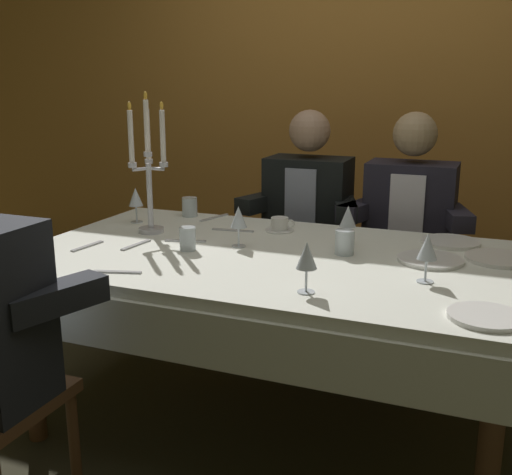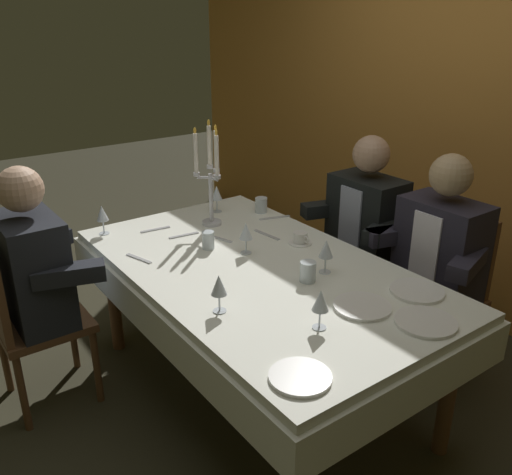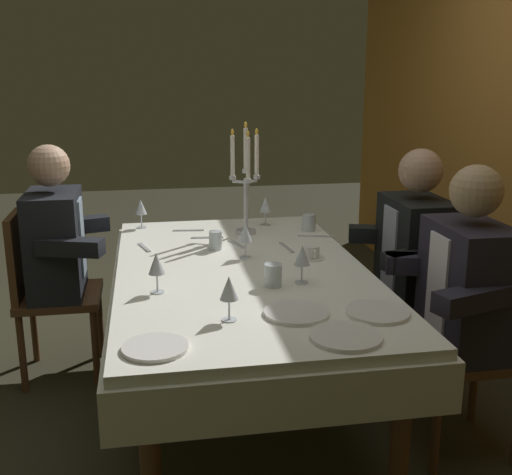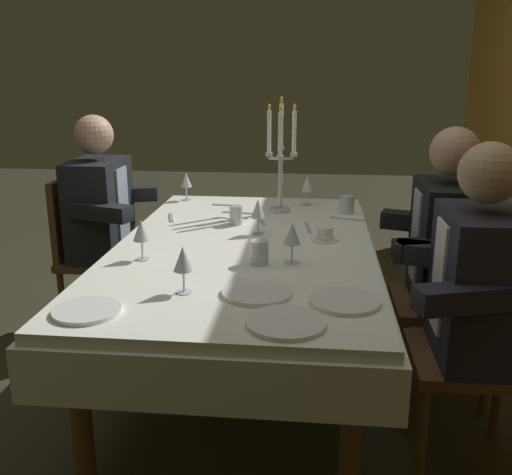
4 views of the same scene
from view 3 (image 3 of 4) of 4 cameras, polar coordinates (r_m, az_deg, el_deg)
ground_plane at (r=3.12m, az=-1.22°, el=-15.86°), size 12.00×12.00×0.00m
dining_table at (r=2.85m, az=-1.29°, el=-5.07°), size 1.94×1.14×0.74m
candelabra at (r=3.35m, az=-0.93°, el=4.84°), size 0.15×0.17×0.60m
dinner_plate_0 at (r=2.05m, az=-9.13°, el=-9.80°), size 0.21×0.21×0.01m
dinner_plate_1 at (r=2.12m, az=8.13°, el=-8.87°), size 0.24×0.24×0.01m
dinner_plate_2 at (r=2.34m, az=10.96°, el=-6.65°), size 0.23×0.23×0.01m
dinner_plate_3 at (r=2.30m, az=3.70°, el=-6.81°), size 0.24×0.24×0.01m
wine_glass_0 at (r=2.59m, az=4.19°, el=-1.72°), size 0.07×0.07×0.16m
wine_glass_1 at (r=2.94m, az=-0.97°, el=0.31°), size 0.07×0.07×0.16m
wine_glass_2 at (r=3.56m, az=-10.40°, el=2.67°), size 0.07×0.07×0.16m
wine_glass_3 at (r=2.51m, az=-9.01°, el=-2.48°), size 0.07×0.07×0.16m
wine_glass_4 at (r=2.21m, az=-2.47°, el=-4.69°), size 0.07×0.07×0.16m
wine_glass_5 at (r=3.56m, az=0.86°, el=2.92°), size 0.07×0.07×0.16m
water_tumbler_0 at (r=2.57m, az=1.56°, el=-3.43°), size 0.07×0.07×0.10m
water_tumbler_1 at (r=3.09m, az=-3.69°, el=-0.27°), size 0.06×0.06×0.09m
water_tumbler_2 at (r=3.46m, az=4.82°, el=1.35°), size 0.07×0.07×0.09m
coffee_cup_0 at (r=2.96m, az=5.06°, el=-1.40°), size 0.13×0.12×0.06m
fork_0 at (r=3.19m, az=-1.79°, el=-0.59°), size 0.17×0.07×0.01m
knife_1 at (r=3.13m, az=2.79°, el=-0.90°), size 0.19×0.04×0.01m
fork_2 at (r=3.17m, az=-10.09°, el=-0.88°), size 0.17×0.07×0.01m
knife_3 at (r=3.35m, az=5.43°, el=0.12°), size 0.07×0.19×0.01m
spoon_4 at (r=3.48m, az=-6.15°, el=0.65°), size 0.04×0.17×0.01m
fork_5 at (r=3.32m, az=-4.44°, el=0.01°), size 0.04×0.17×0.01m
seated_diner_0 at (r=3.40m, az=-17.83°, el=-0.45°), size 0.63×0.48×1.24m
seated_diner_1 at (r=3.18m, az=14.32°, el=-1.24°), size 0.63×0.48×1.24m
seated_diner_2 at (r=2.74m, az=18.73°, el=-4.23°), size 0.63×0.48×1.24m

